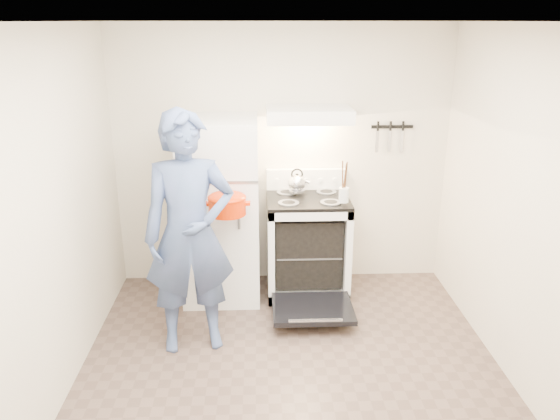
# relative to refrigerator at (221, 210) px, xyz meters

# --- Properties ---
(floor) EXTENTS (3.60, 3.60, 0.00)m
(floor) POSITION_rel_refrigerator_xyz_m (0.58, -1.45, -0.85)
(floor) COLOR brown
(floor) RESTS_ON ground
(back_wall) EXTENTS (3.20, 0.02, 2.50)m
(back_wall) POSITION_rel_refrigerator_xyz_m (0.58, 0.35, 0.40)
(back_wall) COLOR beige
(back_wall) RESTS_ON ground
(refrigerator) EXTENTS (0.70, 0.70, 1.70)m
(refrigerator) POSITION_rel_refrigerator_xyz_m (0.00, 0.00, 0.00)
(refrigerator) COLOR white
(refrigerator) RESTS_ON floor
(stove_body) EXTENTS (0.76, 0.65, 0.92)m
(stove_body) POSITION_rel_refrigerator_xyz_m (0.81, 0.02, -0.39)
(stove_body) COLOR white
(stove_body) RESTS_ON floor
(cooktop) EXTENTS (0.76, 0.65, 0.03)m
(cooktop) POSITION_rel_refrigerator_xyz_m (0.81, 0.02, 0.09)
(cooktop) COLOR black
(cooktop) RESTS_ON stove_body
(backsplash) EXTENTS (0.76, 0.07, 0.20)m
(backsplash) POSITION_rel_refrigerator_xyz_m (0.81, 0.31, 0.20)
(backsplash) COLOR white
(backsplash) RESTS_ON cooktop
(oven_door) EXTENTS (0.70, 0.54, 0.04)m
(oven_door) POSITION_rel_refrigerator_xyz_m (0.81, -0.57, -0.72)
(oven_door) COLOR black
(oven_door) RESTS_ON floor
(oven_rack) EXTENTS (0.60, 0.52, 0.01)m
(oven_rack) POSITION_rel_refrigerator_xyz_m (0.81, 0.02, -0.41)
(oven_rack) COLOR gray
(oven_rack) RESTS_ON stove_body
(range_hood) EXTENTS (0.76, 0.50, 0.12)m
(range_hood) POSITION_rel_refrigerator_xyz_m (0.81, 0.10, 0.86)
(range_hood) COLOR white
(range_hood) RESTS_ON back_wall
(knife_strip) EXTENTS (0.40, 0.02, 0.03)m
(knife_strip) POSITION_rel_refrigerator_xyz_m (1.63, 0.33, 0.70)
(knife_strip) COLOR black
(knife_strip) RESTS_ON back_wall
(pizza_stone) EXTENTS (0.36, 0.36, 0.02)m
(pizza_stone) POSITION_rel_refrigerator_xyz_m (0.80, -0.03, -0.40)
(pizza_stone) COLOR #88684B
(pizza_stone) RESTS_ON oven_rack
(tea_kettle) EXTENTS (0.21, 0.17, 0.25)m
(tea_kettle) POSITION_rel_refrigerator_xyz_m (0.71, 0.13, 0.23)
(tea_kettle) COLOR silver
(tea_kettle) RESTS_ON cooktop
(utensil_jar) EXTENTS (0.10, 0.10, 0.13)m
(utensil_jar) POSITION_rel_refrigerator_xyz_m (1.11, -0.20, 0.20)
(utensil_jar) COLOR silver
(utensil_jar) RESTS_ON cooktop
(person) EXTENTS (0.77, 0.58, 1.92)m
(person) POSITION_rel_refrigerator_xyz_m (-0.18, -0.87, 0.11)
(person) COLOR navy
(person) RESTS_ON floor
(dutch_oven) EXTENTS (0.38, 0.31, 0.24)m
(dutch_oven) POSITION_rel_refrigerator_xyz_m (0.09, -0.52, 0.22)
(dutch_oven) COLOR red
(dutch_oven) RESTS_ON person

